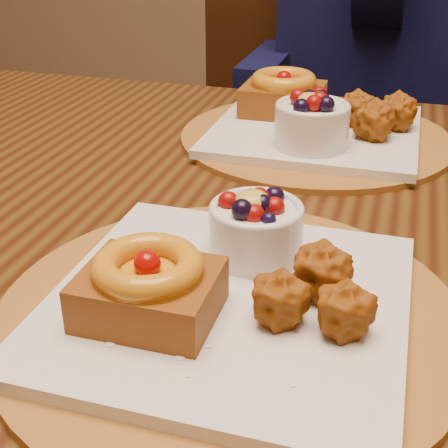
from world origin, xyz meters
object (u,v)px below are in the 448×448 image
Objects in this scene: place_setting_near at (228,290)px; diner at (382,8)px; chair_far at (269,174)px; place_setting_far at (313,122)px; dining_table at (281,263)px.

diner is (0.05, 0.98, 0.08)m from place_setting_near.
place_setting_far is at bearing -63.32° from chair_far.
chair_far is (-0.16, 0.91, -0.29)m from place_setting_near.
place_setting_far is at bearing -110.40° from diner.
diner is (0.04, 0.76, 0.18)m from dining_table.
place_setting_near is 0.43× the size of chair_far.
place_setting_near is at bearing -89.86° from place_setting_far.
place_setting_far reaches higher than place_setting_near.
place_setting_near is at bearing -90.59° from dining_table.
place_setting_far reaches higher than dining_table.
chair_far is at bearing 108.67° from place_setting_far.
diner is at bearing 25.60° from chair_far.
dining_table is at bearing -108.77° from diner.
dining_table is 0.24m from place_setting_near.
place_setting_near is 0.43m from place_setting_far.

